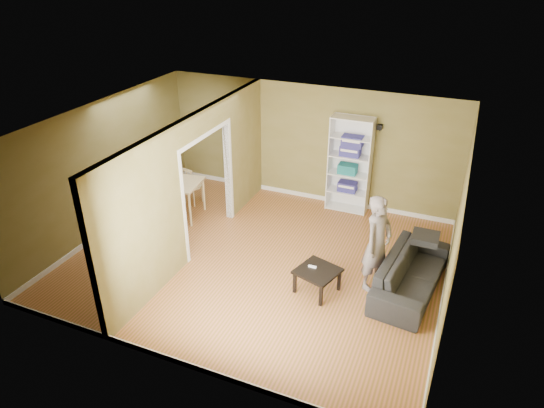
% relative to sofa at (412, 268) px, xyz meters
% --- Properties ---
extents(room_shell, '(6.50, 6.50, 6.50)m').
position_rel_sofa_xyz_m(room_shell, '(-2.70, -0.21, 0.89)').
color(room_shell, '#B66548').
rests_on(room_shell, ground).
extents(partition, '(0.22, 5.50, 2.60)m').
position_rel_sofa_xyz_m(partition, '(-3.90, -0.21, 0.89)').
color(partition, olive).
rests_on(partition, ground).
extents(wall_speaker, '(0.10, 0.10, 0.10)m').
position_rel_sofa_xyz_m(wall_speaker, '(-1.20, 2.48, 1.49)').
color(wall_speaker, black).
rests_on(wall_speaker, room_shell).
extents(sofa, '(2.23, 1.16, 0.81)m').
position_rel_sofa_xyz_m(sofa, '(0.00, 0.00, 0.00)').
color(sofa, black).
rests_on(sofa, ground).
extents(person, '(0.87, 0.78, 1.96)m').
position_rel_sofa_xyz_m(person, '(-0.59, -0.15, 0.58)').
color(person, slate).
rests_on(person, ground).
extents(bookshelf, '(0.88, 0.38, 2.08)m').
position_rel_sofa_xyz_m(bookshelf, '(-1.72, 2.40, 0.64)').
color(bookshelf, white).
rests_on(bookshelf, ground).
extents(paper_box_navy_a, '(0.39, 0.26, 0.20)m').
position_rel_sofa_xyz_m(paper_box_navy_a, '(-1.73, 2.35, 0.13)').
color(paper_box_navy_a, navy).
rests_on(paper_box_navy_a, bookshelf).
extents(paper_box_teal, '(0.39, 0.25, 0.20)m').
position_rel_sofa_xyz_m(paper_box_teal, '(-1.75, 2.35, 0.54)').
color(paper_box_teal, '#155157').
rests_on(paper_box_teal, bookshelf).
extents(paper_box_navy_b, '(0.41, 0.27, 0.21)m').
position_rel_sofa_xyz_m(paper_box_navy_b, '(-1.72, 2.35, 0.96)').
color(paper_box_navy_b, navy).
rests_on(paper_box_navy_b, bookshelf).
extents(paper_box_navy_c, '(0.43, 0.28, 0.22)m').
position_rel_sofa_xyz_m(paper_box_navy_c, '(-1.70, 2.35, 1.18)').
color(paper_box_navy_c, '#18134D').
rests_on(paper_box_navy_c, bookshelf).
extents(coffee_table, '(0.63, 0.63, 0.42)m').
position_rel_sofa_xyz_m(coffee_table, '(-1.41, -0.67, -0.05)').
color(coffee_table, black).
rests_on(coffee_table, ground).
extents(game_controller, '(0.14, 0.04, 0.03)m').
position_rel_sofa_xyz_m(game_controller, '(-1.52, -0.63, 0.03)').
color(game_controller, white).
rests_on(game_controller, coffee_table).
extents(dining_table, '(1.26, 0.84, 0.78)m').
position_rel_sofa_xyz_m(dining_table, '(-5.08, 0.66, 0.30)').
color(dining_table, tan).
rests_on(dining_table, ground).
extents(chair_left, '(0.59, 0.59, 0.98)m').
position_rel_sofa_xyz_m(chair_left, '(-5.87, 0.61, 0.08)').
color(chair_left, tan).
rests_on(chair_left, ground).
extents(chair_near, '(0.44, 0.44, 0.91)m').
position_rel_sofa_xyz_m(chair_near, '(-4.96, 0.00, 0.05)').
color(chair_near, '#D6B489').
rests_on(chair_near, ground).
extents(chair_far, '(0.47, 0.47, 0.88)m').
position_rel_sofa_xyz_m(chair_far, '(-4.96, 1.30, 0.03)').
color(chair_far, tan).
rests_on(chair_far, ground).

